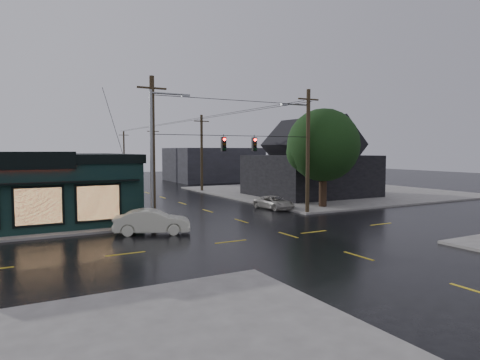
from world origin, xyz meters
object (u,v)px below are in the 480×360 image
suv_silver (274,203)px  sedan_cream (152,222)px  corner_tree (323,145)px  utility_pole_ne (307,214)px  utility_pole_nw (154,227)px

suv_silver → sedan_cream: bearing=-161.9°
corner_tree → utility_pole_ne: (-3.42, -2.16, -5.67)m
utility_pole_nw → suv_silver: bearing=16.8°
utility_pole_ne → utility_pole_nw: bearing=180.0°
suv_silver → corner_tree: bearing=-25.8°
suv_silver → utility_pole_nw: bearing=-169.3°
sedan_cream → corner_tree: bearing=-54.9°
utility_pole_nw → corner_tree: bearing=7.5°
utility_pole_nw → sedan_cream: (-0.76, -2.13, 0.77)m
sedan_cream → suv_silver: bearing=-44.8°
utility_pole_ne → suv_silver: bearing=102.6°
corner_tree → suv_silver: 6.80m
corner_tree → suv_silver: (-4.24, 1.52, -5.09)m
utility_pole_nw → utility_pole_ne: size_ratio=1.00×
utility_pole_ne → suv_silver: utility_pole_ne is taller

